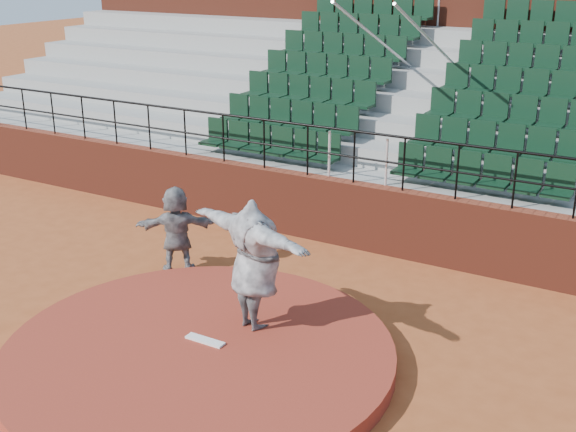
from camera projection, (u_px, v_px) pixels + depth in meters
The scene contains 9 objects.
ground at pixel (199, 361), 10.17m from camera, with size 90.00×90.00×0.00m, color #A14D24.
pitchers_mound at pixel (199, 354), 10.12m from camera, with size 5.50×5.50×0.25m, color maroon.
pitching_rubber at pixel (205, 340), 10.20m from camera, with size 0.60×0.15×0.03m, color white.
boundary_wall at pixel (352, 214), 14.02m from camera, with size 24.00×0.30×1.30m, color maroon.
wall_railing at pixel (354, 145), 13.55m from camera, with size 24.04×0.05×1.03m.
seating_deck at pixel (420, 136), 16.71m from camera, with size 24.00×5.97×4.63m.
press_box_facade at pixel (477, 28), 19.21m from camera, with size 24.00×3.00×7.10m, color maroon.
pitcher at pixel (254, 264), 10.30m from camera, with size 2.43×0.66×1.97m, color black.
fielder at pixel (177, 229), 12.85m from camera, with size 1.47×0.47×1.59m, color black.
Camera 1 is at (5.51, -7.05, 5.40)m, focal length 45.00 mm.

